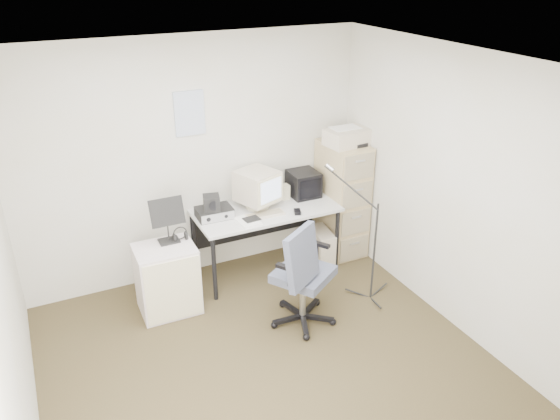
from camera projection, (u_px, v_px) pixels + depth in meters
name	position (u px, v px, depth m)	size (l,w,h in m)	color
floor	(271.00, 368.00, 4.60)	(3.60, 3.60, 0.01)	#3B301E
ceiling	(268.00, 66.00, 3.52)	(3.60, 3.60, 0.01)	white
wall_back	(195.00, 161.00, 5.52)	(3.60, 0.02, 2.50)	silver
wall_front	(428.00, 398.00, 2.59)	(3.60, 0.02, 2.50)	silver
wall_left	(4.00, 297.00, 3.35)	(0.02, 3.60, 2.50)	silver
wall_right	(456.00, 194.00, 4.77)	(0.02, 3.60, 2.50)	silver
wall_calendar	(189.00, 113.00, 5.29)	(0.30, 0.02, 0.44)	white
filing_cabinet	(342.00, 199.00, 6.14)	(0.40, 0.60, 1.30)	tan
printer	(347.00, 137.00, 5.79)	(0.45, 0.31, 0.17)	beige
desk	(266.00, 240.00, 5.86)	(1.50, 0.70, 0.73)	silver
crt_monitor	(257.00, 189.00, 5.67)	(0.36, 0.38, 0.40)	beige
crt_tv	(303.00, 184.00, 5.98)	(0.30, 0.32, 0.28)	black
desk_speaker	(285.00, 192.00, 5.91)	(0.09, 0.09, 0.16)	beige
keyboard	(265.00, 215.00, 5.56)	(0.40, 0.14, 0.02)	beige
mouse	(297.00, 212.00, 5.61)	(0.06, 0.11, 0.03)	black
radio_receiver	(214.00, 213.00, 5.51)	(0.35, 0.25, 0.10)	black
radio_speaker	(212.00, 203.00, 5.42)	(0.16, 0.15, 0.16)	black
papers	(248.00, 221.00, 5.44)	(0.19, 0.26, 0.02)	white
pc_tower	(321.00, 246.00, 6.09)	(0.18, 0.41, 0.39)	beige
office_chair	(303.00, 272.00, 4.94)	(0.62, 0.62, 1.08)	#3B3D49
side_cart	(167.00, 279.00, 5.20)	(0.55, 0.44, 0.69)	silver
music_stand	(167.00, 220.00, 5.06)	(0.31, 0.17, 0.46)	black
headphones	(180.00, 236.00, 5.17)	(0.15, 0.15, 0.03)	black
mic_stand	(375.00, 238.00, 5.24)	(0.02, 0.02, 1.36)	black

